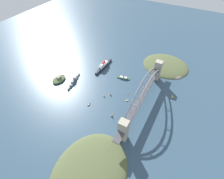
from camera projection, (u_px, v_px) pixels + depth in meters
name	position (u px, v px, depth m)	size (l,w,h in m)	color
ground_plane	(142.00, 103.00, 396.15)	(1400.00, 1400.00, 0.00)	#334C60
harbor_arch_bridge	(143.00, 94.00, 374.26)	(266.92, 17.55, 72.77)	#ADA38E
headland_west_shore	(90.00, 174.00, 284.97)	(155.35, 125.26, 26.23)	#515B38
headland_east_shore	(166.00, 66.00, 497.87)	(121.03, 133.41, 17.42)	#515B38
ocean_liner	(104.00, 66.00, 489.58)	(81.38, 11.63, 19.67)	#1E2333
naval_cruiser	(74.00, 81.00, 447.44)	(66.24, 17.33, 17.68)	slate
harbor_ferry_steamer	(123.00, 78.00, 457.20)	(12.35, 35.55, 8.08)	#23512D
fort_island_mid_harbor	(59.00, 79.00, 451.83)	(40.88, 28.71, 12.16)	#4C6038
seaplane_taxiing_near_bridge	(172.00, 97.00, 407.50)	(9.92, 7.81, 5.08)	#B7B7B2
small_boat_0	(110.00, 94.00, 412.90)	(7.38, 4.17, 8.21)	#B2231E
small_boat_1	(89.00, 105.00, 392.35)	(10.59, 2.37, 2.14)	black
small_boat_2	(127.00, 100.00, 401.63)	(8.30, 7.89, 2.09)	gold
small_boat_3	(104.00, 95.00, 409.77)	(6.13, 5.47, 7.12)	silver
small_boat_4	(112.00, 115.00, 367.94)	(8.79, 5.46, 9.20)	brown
channel_marker_buoy	(128.00, 94.00, 415.89)	(2.20, 2.20, 2.75)	red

